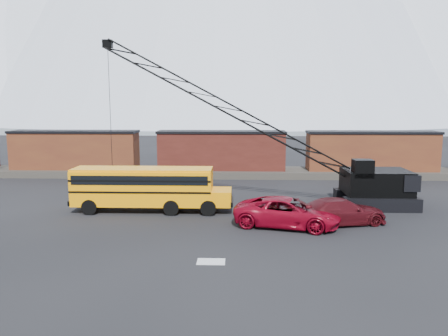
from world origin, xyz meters
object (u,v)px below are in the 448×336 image
object	(u,v)px
maroon_suv	(341,211)
crawler_crane	(256,123)
red_pickup	(287,212)
school_bus	(148,187)

from	to	relation	value
maroon_suv	crawler_crane	bearing A→B (deg)	29.80
maroon_suv	crawler_crane	xyz separation A→B (m)	(-5.41, 5.42, 5.50)
maroon_suv	crawler_crane	distance (m)	9.43
red_pickup	crawler_crane	xyz separation A→B (m)	(-1.83, 6.06, 5.43)
red_pickup	maroon_suv	world-z (taller)	red_pickup
red_pickup	maroon_suv	bearing A→B (deg)	-65.55
school_bus	crawler_crane	xyz separation A→B (m)	(7.85, 2.45, 4.56)
maroon_suv	school_bus	bearing A→B (deg)	62.21
school_bus	maroon_suv	distance (m)	13.63
school_bus	red_pickup	xyz separation A→B (m)	(9.69, -3.61, -0.87)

